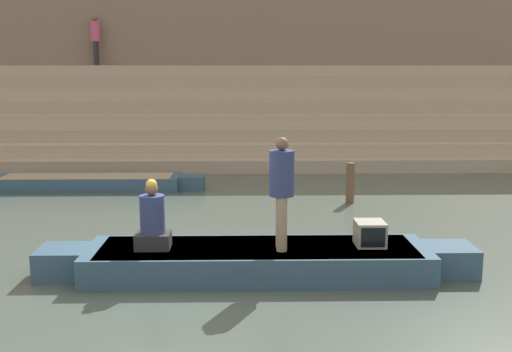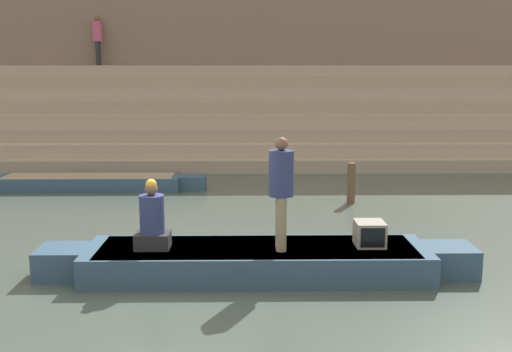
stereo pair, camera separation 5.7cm
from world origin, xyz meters
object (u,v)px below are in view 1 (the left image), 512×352
at_px(tv_set, 370,233).
at_px(person_rowing, 153,221).
at_px(rowboat_main, 258,260).
at_px(person_standing, 282,186).
at_px(moored_boat_shore, 88,182).
at_px(mooring_post, 350,183).
at_px(person_on_steps, 95,37).

bearing_deg(tv_set, person_rowing, -175.81).
relative_size(rowboat_main, person_rowing, 6.26).
bearing_deg(person_standing, person_rowing, 165.03).
height_order(person_rowing, moored_boat_shore, person_rowing).
distance_m(tv_set, moored_boat_shore, 9.17).
distance_m(person_rowing, mooring_post, 6.47).
height_order(tv_set, person_on_steps, person_on_steps).
xyz_separation_m(person_rowing, person_on_steps, (-4.05, 13.80, 3.48)).
relative_size(moored_boat_shore, mooring_post, 6.38).
distance_m(person_standing, tv_set, 1.61).
xyz_separation_m(person_standing, moored_boat_shore, (-4.73, 6.97, -1.24)).
distance_m(person_standing, person_rowing, 2.04).
relative_size(mooring_post, person_on_steps, 0.54).
bearing_deg(moored_boat_shore, mooring_post, -13.84).
bearing_deg(mooring_post, tv_set, -96.65).
bearing_deg(moored_boat_shore, person_on_steps, 101.50).
xyz_separation_m(rowboat_main, tv_set, (1.75, 0.05, 0.40)).
xyz_separation_m(person_rowing, tv_set, (3.35, 0.09, -0.23)).
bearing_deg(person_standing, person_on_steps, 100.71).
distance_m(rowboat_main, tv_set, 1.80).
height_order(person_standing, person_on_steps, person_on_steps).
relative_size(person_standing, tv_set, 3.50).
bearing_deg(tv_set, rowboat_main, -175.71).
relative_size(person_rowing, tv_set, 2.20).
distance_m(person_rowing, moored_boat_shore, 7.46).
xyz_separation_m(person_standing, mooring_post, (1.98, 5.20, -0.95)).
height_order(rowboat_main, tv_set, tv_set).
relative_size(rowboat_main, mooring_post, 6.93).
relative_size(person_standing, mooring_post, 1.76).
bearing_deg(mooring_post, person_standing, -110.83).
xyz_separation_m(mooring_post, person_on_steps, (-7.99, 8.68, 3.87)).
height_order(rowboat_main, person_rowing, person_rowing).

